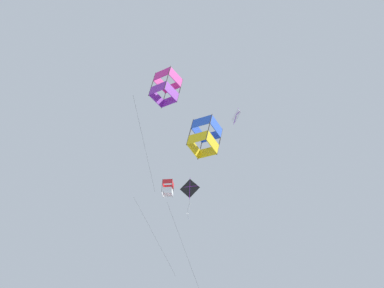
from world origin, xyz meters
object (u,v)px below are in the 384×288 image
object	(u,v)px
kite_box_near_left	(168,189)
kite_diamond_far_centre	(190,190)
kite_diamond_low_drifter	(236,116)
kite_box_upper_right	(205,137)
kite_box_mid_left	(166,87)

from	to	relation	value
kite_box_near_left	kite_diamond_far_centre	size ratio (longest dim) A/B	0.91
kite_diamond_far_centre	kite_diamond_low_drifter	distance (m)	6.11
kite_box_near_left	kite_box_upper_right	world-z (taller)	kite_box_upper_right
kite_diamond_far_centre	kite_box_mid_left	world-z (taller)	kite_box_mid_left
kite_diamond_far_centre	kite_diamond_low_drifter	xyz separation A→B (m)	(-2.68, 3.20, 4.47)
kite_diamond_low_drifter	kite_box_upper_right	xyz separation A→B (m)	(2.62, 1.85, -2.64)
kite_box_mid_left	kite_diamond_low_drifter	bearing A→B (deg)	-147.99
kite_diamond_far_centre	kite_box_mid_left	bearing A→B (deg)	62.05
kite_box_upper_right	kite_box_mid_left	distance (m)	6.49
kite_box_near_left	kite_box_upper_right	xyz separation A→B (m)	(-1.23, 8.00, 0.81)
kite_diamond_low_drifter	kite_box_mid_left	size ratio (longest dim) A/B	0.17
kite_box_upper_right	kite_diamond_low_drifter	bearing A→B (deg)	-101.72
kite_diamond_low_drifter	kite_box_mid_left	world-z (taller)	kite_box_mid_left
kite_diamond_far_centre	kite_box_upper_right	distance (m)	5.37
kite_diamond_far_centre	kite_box_upper_right	xyz separation A→B (m)	(-0.06, 5.05, 1.83)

